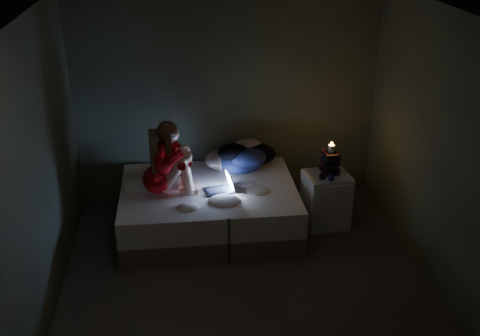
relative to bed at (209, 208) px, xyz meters
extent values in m
cube|color=#4E4643|center=(0.29, -1.10, -0.28)|extent=(3.60, 3.80, 0.02)
cube|color=silver|center=(0.29, -1.10, 2.34)|extent=(3.60, 3.80, 0.02)
cube|color=#545F46|center=(0.29, 0.81, 1.03)|extent=(3.60, 0.02, 2.60)
cube|color=#545F46|center=(0.29, -3.01, 1.03)|extent=(3.60, 0.02, 2.60)
cube|color=#545F46|center=(-1.52, -1.10, 1.03)|extent=(0.02, 3.80, 2.60)
cube|color=#545F46|center=(2.10, -1.10, 1.03)|extent=(0.02, 3.80, 2.60)
cube|color=white|center=(-0.69, 0.16, 0.33)|extent=(0.46, 0.32, 0.13)
cube|color=white|center=(1.34, -0.05, 0.05)|extent=(0.53, 0.48, 0.64)
cylinder|color=beige|center=(1.38, 0.01, 0.66)|extent=(0.07, 0.07, 0.08)
cube|color=black|center=(1.26, -0.09, 0.38)|extent=(0.12, 0.16, 0.01)
sphere|color=navy|center=(1.31, -0.21, 0.41)|extent=(0.08, 0.08, 0.08)
camera|label=1|loc=(-0.31, -5.65, 3.14)|focal=42.64mm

